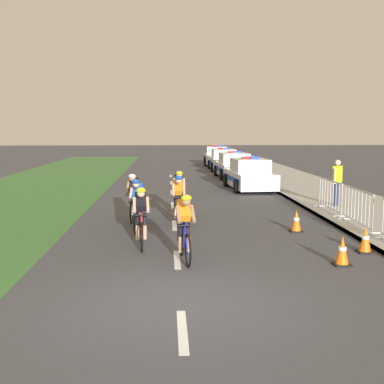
# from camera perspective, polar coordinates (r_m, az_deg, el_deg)

# --- Properties ---
(ground_plane) EXTENTS (160.00, 160.00, 0.00)m
(ground_plane) POSITION_cam_1_polar(r_m,az_deg,el_deg) (8.58, -1.32, -12.66)
(ground_plane) COLOR #424247
(sidewalk_slab) EXTENTS (3.88, 60.00, 0.12)m
(sidewalk_slab) POSITION_cam_1_polar(r_m,az_deg,el_deg) (23.30, 14.50, -0.04)
(sidewalk_slab) COLOR #A3A099
(sidewalk_slab) RESTS_ON ground
(kerb_edge) EXTENTS (0.16, 60.00, 0.13)m
(kerb_edge) POSITION_cam_1_polar(r_m,az_deg,el_deg) (22.82, 10.04, -0.06)
(kerb_edge) COLOR #9E9E99
(kerb_edge) RESTS_ON ground
(grass_verge) EXTENTS (7.00, 60.00, 0.01)m
(grass_verge) POSITION_cam_1_polar(r_m,az_deg,el_deg) (23.15, -18.79, -0.38)
(grass_verge) COLOR #3D7033
(grass_verge) RESTS_ON ground
(lane_markings_centre) EXTENTS (0.14, 25.60, 0.01)m
(lane_markings_centre) POSITION_cam_1_polar(r_m,az_deg,el_deg) (19.18, -2.17, -1.51)
(lane_markings_centre) COLOR white
(lane_markings_centre) RESTS_ON ground
(cyclist_lead) EXTENTS (0.45, 1.72, 1.56)m
(cyclist_lead) POSITION_cam_1_polar(r_m,az_deg,el_deg) (11.00, -0.86, -3.94)
(cyclist_lead) COLOR black
(cyclist_lead) RESTS_ON ground
(cyclist_second) EXTENTS (0.44, 1.72, 1.56)m
(cyclist_second) POSITION_cam_1_polar(r_m,az_deg,el_deg) (12.36, -5.82, -2.74)
(cyclist_second) COLOR black
(cyclist_second) RESTS_ON ground
(cyclist_third) EXTENTS (0.43, 1.72, 1.56)m
(cyclist_third) POSITION_cam_1_polar(r_m,az_deg,el_deg) (14.32, -6.23, -1.37)
(cyclist_third) COLOR black
(cyclist_third) RESTS_ON ground
(cyclist_fourth) EXTENTS (0.42, 1.72, 1.56)m
(cyclist_fourth) POSITION_cam_1_polar(r_m,az_deg,el_deg) (15.26, -1.54, -0.80)
(cyclist_fourth) COLOR black
(cyclist_fourth) RESTS_ON ground
(cyclist_fifth) EXTENTS (0.44, 1.72, 1.56)m
(cyclist_fifth) POSITION_cam_1_polar(r_m,az_deg,el_deg) (15.94, -6.65, -0.50)
(cyclist_fifth) COLOR black
(cyclist_fifth) RESTS_ON ground
(cyclist_sixth) EXTENTS (0.42, 1.72, 1.56)m
(cyclist_sixth) POSITION_cam_1_polar(r_m,az_deg,el_deg) (16.89, -1.47, -0.02)
(cyclist_sixth) COLOR black
(cyclist_sixth) RESTS_ON ground
(police_car_nearest) EXTENTS (2.20, 4.50, 1.59)m
(police_car_nearest) POSITION_cam_1_polar(r_m,az_deg,el_deg) (24.23, 6.55, 1.89)
(police_car_nearest) COLOR white
(police_car_nearest) RESTS_ON ground
(police_car_second) EXTENTS (2.10, 4.45, 1.59)m
(police_car_second) POSITION_cam_1_polar(r_m,az_deg,el_deg) (29.89, 4.77, 2.92)
(police_car_second) COLOR silver
(police_car_second) RESTS_ON ground
(police_car_third) EXTENTS (2.03, 4.42, 1.59)m
(police_car_third) POSITION_cam_1_polar(r_m,az_deg,el_deg) (35.32, 3.60, 3.59)
(police_car_third) COLOR silver
(police_car_third) RESTS_ON ground
(police_car_furthest) EXTENTS (2.17, 4.49, 1.59)m
(police_car_furthest) POSITION_cam_1_polar(r_m,az_deg,el_deg) (40.28, 2.81, 4.04)
(police_car_furthest) COLOR white
(police_car_furthest) RESTS_ON ground
(crowd_barrier_middle) EXTENTS (0.57, 2.32, 1.07)m
(crowd_barrier_middle) POSITION_cam_1_polar(r_m,az_deg,el_deg) (15.18, 18.37, -1.75)
(crowd_barrier_middle) COLOR #B7BABF
(crowd_barrier_middle) RESTS_ON sidewalk_slab
(crowd_barrier_rear) EXTENTS (0.50, 2.32, 1.07)m
(crowd_barrier_rear) POSITION_cam_1_polar(r_m,az_deg,el_deg) (17.62, 15.44, -0.44)
(crowd_barrier_rear) COLOR #B7BABF
(crowd_barrier_rear) RESTS_ON sidewalk_slab
(traffic_cone_near) EXTENTS (0.36, 0.36, 0.64)m
(traffic_cone_near) POSITION_cam_1_polar(r_m,az_deg,el_deg) (11.26, 16.72, -6.47)
(traffic_cone_near) COLOR black
(traffic_cone_near) RESTS_ON ground
(traffic_cone_mid) EXTENTS (0.36, 0.36, 0.64)m
(traffic_cone_mid) POSITION_cam_1_polar(r_m,az_deg,el_deg) (12.56, 19.10, -5.15)
(traffic_cone_mid) COLOR black
(traffic_cone_mid) RESTS_ON ground
(traffic_cone_far) EXTENTS (0.36, 0.36, 0.64)m
(traffic_cone_far) POSITION_cam_1_polar(r_m,az_deg,el_deg) (14.54, 11.78, -3.25)
(traffic_cone_far) COLOR black
(traffic_cone_far) RESTS_ON ground
(spectator_closest) EXTENTS (0.41, 0.44, 1.68)m
(spectator_closest) POSITION_cam_1_polar(r_m,az_deg,el_deg) (18.95, 16.19, 1.39)
(spectator_closest) COLOR #23284C
(spectator_closest) RESTS_ON sidewalk_slab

